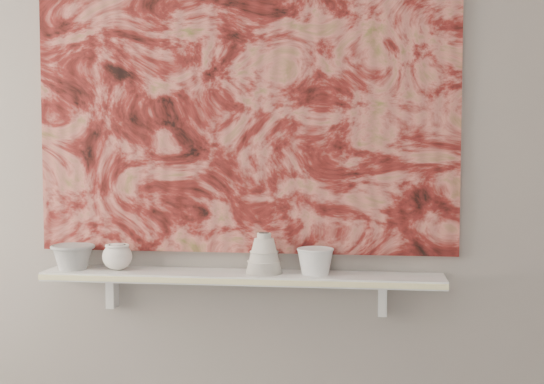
% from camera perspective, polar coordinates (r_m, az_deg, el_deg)
% --- Properties ---
extents(wall_back, '(3.60, 0.00, 3.60)m').
position_cam_1_polar(wall_back, '(2.71, -2.03, 3.05)').
color(wall_back, gray).
rests_on(wall_back, floor).
extents(shelf, '(1.40, 0.18, 0.03)m').
position_cam_1_polar(shelf, '(2.65, -2.34, -6.41)').
color(shelf, silver).
rests_on(shelf, wall_back).
extents(shelf_stripe, '(1.40, 0.01, 0.02)m').
position_cam_1_polar(shelf_stripe, '(2.56, -2.70, -6.78)').
color(shelf_stripe, beige).
rests_on(shelf_stripe, shelf).
extents(bracket_left, '(0.03, 0.06, 0.12)m').
position_cam_1_polar(bracket_left, '(2.85, -11.94, -7.31)').
color(bracket_left, silver).
rests_on(bracket_left, wall_back).
extents(bracket_right, '(0.03, 0.06, 0.12)m').
position_cam_1_polar(bracket_right, '(2.70, 8.32, -7.91)').
color(bracket_right, silver).
rests_on(bracket_right, wall_back).
extents(painting, '(1.50, 0.02, 1.10)m').
position_cam_1_polar(painting, '(2.70, -2.09, 7.08)').
color(painting, maroon).
rests_on(painting, wall_back).
extents(house_motif, '(0.09, 0.00, 0.08)m').
position_cam_1_polar(house_motif, '(2.65, 7.54, 0.44)').
color(house_motif, black).
rests_on(house_motif, painting).
extents(bowl_grey, '(0.20, 0.20, 0.09)m').
position_cam_1_polar(bowl_grey, '(2.81, -14.76, -4.71)').
color(bowl_grey, gray).
rests_on(bowl_grey, shelf).
extents(cup_cream, '(0.13, 0.13, 0.10)m').
position_cam_1_polar(cup_cream, '(2.75, -11.57, -4.78)').
color(cup_cream, white).
rests_on(cup_cream, shelf).
extents(bell_vessel, '(0.13, 0.13, 0.14)m').
position_cam_1_polar(bell_vessel, '(2.63, -0.60, -4.62)').
color(bell_vessel, beige).
rests_on(bell_vessel, shelf).
extents(bowl_white, '(0.13, 0.13, 0.09)m').
position_cam_1_polar(bowl_white, '(2.61, 3.28, -5.21)').
color(bowl_white, silver).
rests_on(bowl_white, shelf).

